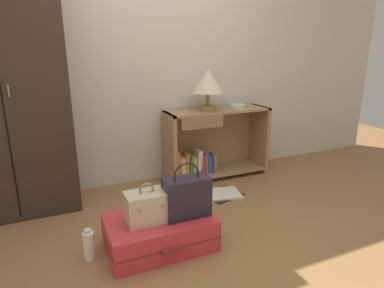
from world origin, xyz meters
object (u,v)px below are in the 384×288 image
wardrobe (4,88)px  train_case (147,207)px  bookshelf (212,144)px  handbag (187,196)px  bowl (237,106)px  open_book_on_floor (222,194)px  table_lamp (208,83)px  suitcase_large (160,232)px  bottle (89,245)px

wardrobe → train_case: 1.51m
bookshelf → handbag: (-0.77, -1.11, 0.01)m
train_case → bowl: bearing=38.0°
open_book_on_floor → bowl: bearing=47.6°
table_lamp → open_book_on_floor: (-0.05, -0.45, -1.02)m
suitcase_large → bottle: suitcase_large is taller
bowl → open_book_on_floor: 0.97m
table_lamp → bowl: (0.35, -0.00, -0.27)m
wardrobe → bookshelf: wardrobe is taller
bowl → bottle: (-1.71, -0.97, -0.66)m
bowl → handbag: 1.54m
wardrobe → bowl: wardrobe is taller
suitcase_large → train_case: (-0.09, -0.01, 0.22)m
bookshelf → table_lamp: size_ratio=2.67×
bookshelf → bottle: bearing=-144.8°
bookshelf → train_case: (-1.04, -1.07, -0.03)m
bowl → bottle: size_ratio=0.77×
table_lamp → wardrobe: bearing=-179.4°
wardrobe → train_case: (0.84, -1.02, -0.73)m
wardrobe → suitcase_large: 1.66m
handbag → open_book_on_floor: 0.96m
bowl → open_book_on_floor: bowl is taller
bookshelf → train_case: bookshelf is taller
handbag → bottle: handbag is taller
wardrobe → open_book_on_floor: size_ratio=5.20×
wardrobe → suitcase_large: bearing=-47.4°
wardrobe → table_lamp: wardrobe is taller
table_lamp → suitcase_large: table_lamp is taller
handbag → bookshelf: bearing=55.3°
bookshelf → suitcase_large: bookshelf is taller
handbag → open_book_on_floor: bearing=44.0°
open_book_on_floor → suitcase_large: bearing=-145.4°
bowl → open_book_on_floor: (-0.41, -0.45, -0.76)m
train_case → open_book_on_floor: bearing=32.6°
bottle → open_book_on_floor: bottle is taller
table_lamp → bottle: (-1.36, -0.97, -0.93)m
suitcase_large → open_book_on_floor: (0.83, 0.57, -0.11)m
wardrobe → table_lamp: (1.80, 0.02, -0.03)m
bookshelf → table_lamp: 0.67m
table_lamp → open_book_on_floor: bearing=-96.8°
bowl → bottle: bowl is taller
table_lamp → train_case: table_lamp is taller
suitcase_large → bookshelf: bearing=48.0°
wardrobe → bottle: wardrobe is taller
open_book_on_floor → table_lamp: bearing=83.2°
train_case → open_book_on_floor: size_ratio=0.71×
train_case → open_book_on_floor: 1.13m
suitcase_large → bottle: 0.48m
bowl → train_case: (-1.32, -1.03, -0.43)m
bookshelf → bottle: 1.77m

